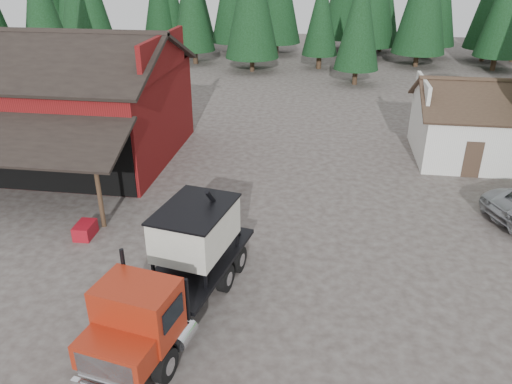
# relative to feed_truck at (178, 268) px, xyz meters

# --- Properties ---
(ground) EXTENTS (120.00, 120.00, 0.00)m
(ground) POSITION_rel_feed_truck_xyz_m (0.63, 2.98, -1.75)
(ground) COLOR #3E3531
(ground) RESTS_ON ground
(red_barn) EXTENTS (12.80, 13.63, 7.18)m
(red_barn) POSITION_rel_feed_truck_xyz_m (-10.37, 12.88, 0.94)
(red_barn) COLOR maroon
(red_barn) RESTS_ON ground
(farmhouse) EXTENTS (8.60, 6.42, 4.65)m
(farmhouse) POSITION_rel_feed_truck_xyz_m (13.63, 15.97, -0.08)
(farmhouse) COLOR silver
(farmhouse) RESTS_ON ground
(conifer_backdrop) EXTENTS (76.00, 16.00, 16.00)m
(conifer_backdrop) POSITION_rel_feed_truck_xyz_m (0.63, 44.98, -1.75)
(conifer_backdrop) COLOR black
(conifer_backdrop) RESTS_ON ground
(near_pine_a) EXTENTS (4.40, 4.40, 11.40)m
(near_pine_a) POSITION_rel_feed_truck_xyz_m (-21.37, 30.98, 4.64)
(near_pine_a) COLOR #382619
(near_pine_a) RESTS_ON ground
(near_pine_b) EXTENTS (3.96, 3.96, 10.40)m
(near_pine_b) POSITION_rel_feed_truck_xyz_m (6.63, 32.98, 4.14)
(near_pine_b) COLOR #382619
(near_pine_b) RESTS_ON ground
(feed_truck) EXTENTS (3.72, 8.55, 3.74)m
(feed_truck) POSITION_rel_feed_truck_xyz_m (0.00, 0.00, 0.00)
(feed_truck) COLOR black
(feed_truck) RESTS_ON ground
(equip_box) EXTENTS (0.74, 1.13, 0.60)m
(equip_box) POSITION_rel_feed_truck_xyz_m (-5.37, 4.15, -1.45)
(equip_box) COLOR maroon
(equip_box) RESTS_ON ground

